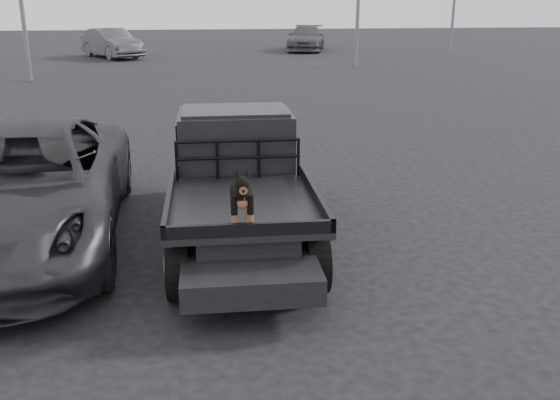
{
  "coord_description": "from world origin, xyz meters",
  "views": [
    {
      "loc": [
        -0.5,
        -7.16,
        3.47
      ],
      "look_at": [
        0.26,
        -0.66,
        1.3
      ],
      "focal_mm": 40.0,
      "sensor_mm": 36.0,
      "label": 1
    }
  ],
  "objects_px": {
    "distant_car_a": "(111,43)",
    "distant_car_b": "(306,38)",
    "parked_suv": "(18,187)",
    "flatbed_ute": "(240,212)",
    "dog": "(241,197)"
  },
  "relations": [
    {
      "from": "flatbed_ute",
      "to": "distant_car_a",
      "type": "height_order",
      "value": "distant_car_a"
    },
    {
      "from": "distant_car_a",
      "to": "distant_car_b",
      "type": "distance_m",
      "value": 12.26
    },
    {
      "from": "parked_suv",
      "to": "distant_car_a",
      "type": "bearing_deg",
      "value": 91.77
    },
    {
      "from": "flatbed_ute",
      "to": "distant_car_b",
      "type": "relative_size",
      "value": 1.02
    },
    {
      "from": "flatbed_ute",
      "to": "distant_car_b",
      "type": "bearing_deg",
      "value": 79.39
    },
    {
      "from": "flatbed_ute",
      "to": "distant_car_b",
      "type": "xyz_separation_m",
      "value": [
        6.03,
        32.21,
        0.31
      ]
    },
    {
      "from": "flatbed_ute",
      "to": "distant_car_a",
      "type": "bearing_deg",
      "value": 101.27
    },
    {
      "from": "parked_suv",
      "to": "distant_car_b",
      "type": "height_order",
      "value": "parked_suv"
    },
    {
      "from": "parked_suv",
      "to": "distant_car_b",
      "type": "relative_size",
      "value": 1.16
    },
    {
      "from": "flatbed_ute",
      "to": "distant_car_a",
      "type": "relative_size",
      "value": 1.09
    },
    {
      "from": "distant_car_a",
      "to": "distant_car_b",
      "type": "xyz_separation_m",
      "value": [
        11.76,
        3.46,
        -0.04
      ]
    },
    {
      "from": "dog",
      "to": "distant_car_a",
      "type": "bearing_deg",
      "value": 100.47
    },
    {
      "from": "dog",
      "to": "distant_car_a",
      "type": "relative_size",
      "value": 0.15
    },
    {
      "from": "parked_suv",
      "to": "distant_car_a",
      "type": "distance_m",
      "value": 28.56
    },
    {
      "from": "parked_suv",
      "to": "distant_car_b",
      "type": "xyz_separation_m",
      "value": [
        9.16,
        31.9,
        -0.08
      ]
    }
  ]
}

